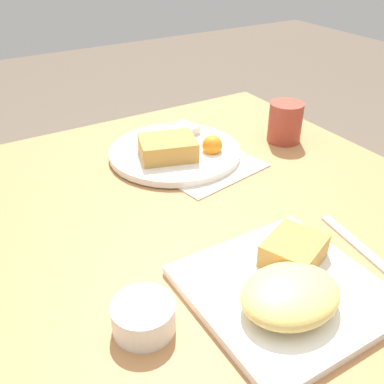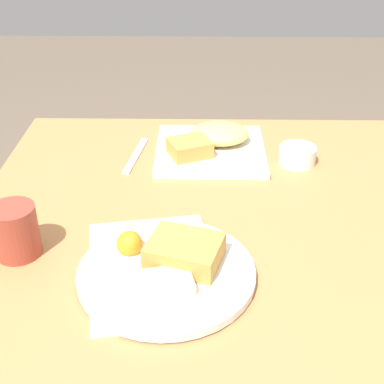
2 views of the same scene
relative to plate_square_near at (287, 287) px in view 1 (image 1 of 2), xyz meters
name	(u,v)px [view 1 (image 1 of 2)]	position (x,y,z in m)	size (l,w,h in m)	color
dining_table	(191,245)	(0.00, 0.26, -0.11)	(0.92, 0.90, 0.72)	#B27A47
menu_card	(190,157)	(0.10, 0.43, -0.02)	(0.25, 0.31, 0.00)	beige
plate_square_near	(287,287)	(0.00, 0.00, 0.00)	(0.25, 0.25, 0.06)	white
plate_oval_far	(175,149)	(0.08, 0.45, 0.00)	(0.28, 0.28, 0.05)	white
sauce_ramekin	(143,316)	(-0.19, 0.05, 0.00)	(0.08, 0.08, 0.04)	white
butter_knife	(359,246)	(0.17, 0.02, -0.02)	(0.04, 0.18, 0.00)	silver
coffee_mug	(285,122)	(0.33, 0.39, 0.02)	(0.08, 0.08, 0.09)	#9E3D2D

